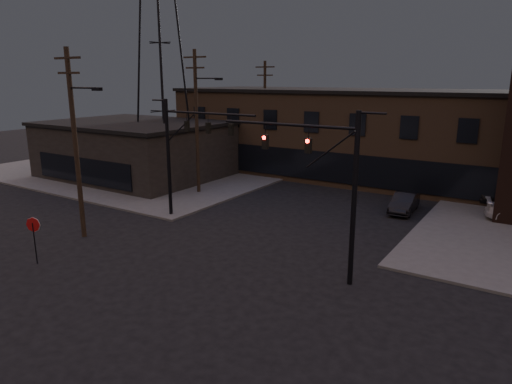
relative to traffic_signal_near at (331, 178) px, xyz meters
The scene contains 13 objects.
ground 8.56m from the traffic_signal_near, 139.97° to the right, with size 140.00×140.00×0.00m, color black.
sidewalk_nw 32.84m from the traffic_signal_near, 147.39° to the left, with size 30.00×30.00×0.15m, color #474744.
building_row 24.12m from the traffic_signal_near, 102.84° to the left, with size 40.00×12.00×8.00m, color brown.
building_left 27.95m from the traffic_signal_near, 155.60° to the left, with size 16.00×12.00×5.00m, color black.
traffic_signal_near is the anchor object (origin of this frame).
traffic_signal_far 12.57m from the traffic_signal_near, 163.83° to the left, with size 7.12×0.24×8.00m.
stop_sign 15.17m from the traffic_signal_near, 154.10° to the right, with size 0.72×0.33×2.48m.
utility_pole_near 15.03m from the traffic_signal_near, behind, with size 3.70×0.28×11.00m.
utility_pole_mid 18.47m from the traffic_signal_near, 148.97° to the left, with size 3.70×0.28×11.50m.
utility_pole_far 27.33m from the traffic_signal_near, 128.10° to the left, with size 2.20×0.28×11.00m.
transmission_tower 28.02m from the traffic_signal_near, 149.97° to the left, with size 7.00×7.00×25.00m, color black, non-canonical shape.
parked_car_lot_a 19.85m from the traffic_signal_near, 71.02° to the left, with size 1.73×4.29×1.46m, color black.
car_crossing 13.90m from the traffic_signal_near, 90.04° to the left, with size 1.44×4.13×1.36m, color black.
Camera 1 is at (13.45, -14.34, 9.32)m, focal length 32.00 mm.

